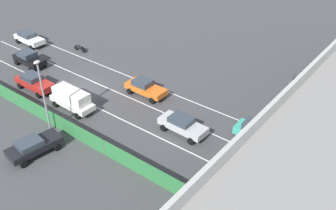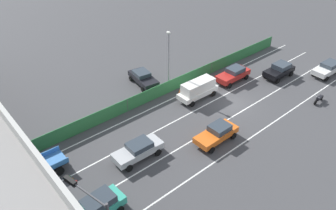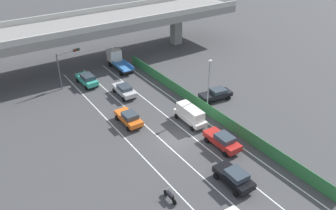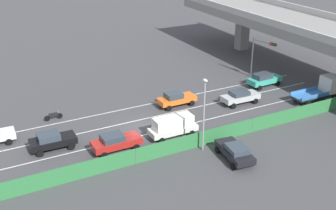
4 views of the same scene
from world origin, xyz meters
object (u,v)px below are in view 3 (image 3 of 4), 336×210
(car_van_white, at_px, (190,114))
(traffic_cone, at_px, (198,113))
(car_taxi_teal, at_px, (87,79))
(car_taxi_orange, at_px, (129,118))
(motorcycle, at_px, (170,196))
(parked_sedan_dark, at_px, (216,94))
(car_sedan_silver, at_px, (124,90))
(flatbed_truck_blue, at_px, (117,59))
(car_sedan_black, at_px, (234,177))
(car_sedan_red, at_px, (223,140))
(street_lamp, at_px, (209,80))
(traffic_light, at_px, (66,62))

(car_van_white, xyz_separation_m, traffic_cone, (1.99, 0.89, -0.93))
(car_taxi_teal, distance_m, traffic_cone, 17.93)
(car_taxi_orange, distance_m, car_taxi_teal, 12.83)
(car_taxi_teal, bearing_deg, car_van_white, -68.81)
(car_taxi_teal, height_order, traffic_cone, car_taxi_teal)
(motorcycle, bearing_deg, parked_sedan_dark, 37.71)
(car_sedan_silver, distance_m, flatbed_truck_blue, 10.12)
(car_sedan_black, relative_size, car_van_white, 0.87)
(car_taxi_orange, distance_m, parked_sedan_dark, 12.87)
(car_taxi_orange, xyz_separation_m, car_taxi_teal, (-0.12, 12.83, 0.07))
(car_sedan_red, distance_m, parked_sedan_dark, 10.90)
(car_van_white, bearing_deg, street_lamp, 17.51)
(car_taxi_teal, distance_m, street_lamp, 18.83)
(car_sedan_red, height_order, traffic_cone, car_sedan_red)
(motorcycle, relative_size, street_lamp, 0.28)
(car_taxi_orange, bearing_deg, car_sedan_red, -57.40)
(car_taxi_teal, bearing_deg, traffic_light, 156.42)
(traffic_light, bearing_deg, street_lamp, -53.03)
(car_sedan_black, bearing_deg, street_lamp, 61.32)
(car_van_white, bearing_deg, car_sedan_black, -105.46)
(flatbed_truck_blue, distance_m, traffic_light, 9.64)
(car_sedan_silver, bearing_deg, car_van_white, -72.19)
(car_taxi_teal, distance_m, parked_sedan_dark, 19.03)
(car_sedan_black, xyz_separation_m, motorcycle, (-6.20, 1.68, -0.47))
(car_sedan_black, distance_m, car_van_white, 11.54)
(car_sedan_red, bearing_deg, flatbed_truck_blue, 89.58)
(parked_sedan_dark, distance_m, street_lamp, 4.72)
(motorcycle, relative_size, traffic_light, 0.36)
(parked_sedan_dark, bearing_deg, motorcycle, -142.29)
(car_sedan_red, distance_m, traffic_cone, 7.21)
(traffic_cone, bearing_deg, car_van_white, -155.97)
(traffic_cone, bearing_deg, car_sedan_silver, 118.92)
(car_taxi_orange, distance_m, street_lamp, 10.88)
(car_taxi_teal, xyz_separation_m, street_lamp, (10.10, -15.53, 3.33))
(car_taxi_orange, height_order, car_van_white, car_van_white)
(car_sedan_black, bearing_deg, car_van_white, 74.54)
(car_taxi_orange, distance_m, traffic_light, 14.40)
(flatbed_truck_blue, xyz_separation_m, parked_sedan_dark, (6.33, -17.43, -0.53))
(car_sedan_silver, distance_m, car_sedan_red, 17.05)
(motorcycle, bearing_deg, street_lamp, 39.37)
(car_sedan_silver, relative_size, traffic_cone, 7.42)
(car_taxi_orange, xyz_separation_m, car_sedan_silver, (2.91, 6.85, -0.01))
(car_sedan_black, distance_m, street_lamp, 14.38)
(car_sedan_silver, xyz_separation_m, flatbed_truck_blue, (3.59, 9.45, 0.51))
(car_taxi_teal, distance_m, traffic_light, 3.91)
(car_sedan_red, relative_size, car_van_white, 0.95)
(street_lamp, bearing_deg, car_sedan_silver, 126.51)
(car_sedan_silver, bearing_deg, car_taxi_teal, 116.88)
(car_sedan_silver, distance_m, car_taxi_teal, 6.70)
(car_sedan_red, height_order, traffic_light, traffic_light)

